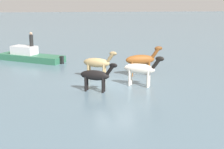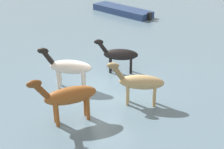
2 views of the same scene
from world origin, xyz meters
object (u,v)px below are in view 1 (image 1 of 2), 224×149
(horse_mid_herd, at_px, (141,60))
(person_spotter_bow, at_px, (31,40))
(horse_lead, at_px, (96,75))
(boat_tender_starboard, at_px, (30,57))
(horse_chestnut_trailing, at_px, (98,63))
(horse_rear_stallion, at_px, (141,69))

(horse_mid_herd, distance_m, person_spotter_bow, 10.39)
(horse_lead, xyz_separation_m, horse_mid_herd, (-3.29, -3.57, 0.15))
(horse_mid_herd, relative_size, boat_tender_starboard, 0.44)
(horse_chestnut_trailing, relative_size, horse_mid_herd, 0.89)
(boat_tender_starboard, height_order, person_spotter_bow, person_spotter_bow)
(horse_lead, bearing_deg, horse_chestnut_trailing, 108.39)
(horse_rear_stallion, distance_m, boat_tender_starboard, 11.81)
(horse_mid_herd, height_order, person_spotter_bow, person_spotter_bow)
(horse_lead, distance_m, boat_tender_starboard, 10.96)
(horse_lead, relative_size, person_spotter_bow, 1.83)
(horse_lead, bearing_deg, boat_tender_starboard, 141.13)
(boat_tender_starboard, bearing_deg, horse_lead, 147.82)
(horse_rear_stallion, relative_size, person_spotter_bow, 1.99)
(horse_rear_stallion, height_order, boat_tender_starboard, horse_rear_stallion)
(horse_chestnut_trailing, distance_m, boat_tender_starboard, 8.43)
(horse_chestnut_trailing, relative_size, boat_tender_starboard, 0.39)
(horse_mid_herd, relative_size, person_spotter_bow, 2.17)
(horse_chestnut_trailing, bearing_deg, horse_mid_herd, 31.17)
(horse_rear_stallion, relative_size, horse_chestnut_trailing, 1.02)
(horse_lead, relative_size, horse_chestnut_trailing, 0.94)
(boat_tender_starboard, bearing_deg, person_spotter_bow, -103.66)
(horse_chestnut_trailing, height_order, boat_tender_starboard, horse_chestnut_trailing)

